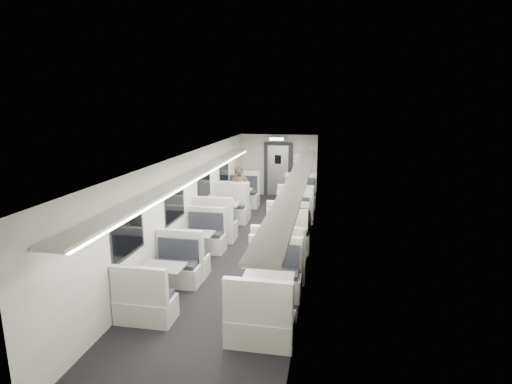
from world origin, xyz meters
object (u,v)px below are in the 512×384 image
at_px(booth_right_d, 268,296).
at_px(exit_sign, 277,139).
at_px(booth_right_a, 298,202).
at_px(booth_right_b, 291,226).
at_px(booth_right_c, 284,247).
at_px(booth_left_d, 163,283).
at_px(booth_left_c, 195,247).
at_px(booth_left_a, 237,201).
at_px(vestibule_door, 278,170).
at_px(booth_left_b, 223,216).
at_px(passenger, 240,193).

distance_m(booth_right_d, exit_sign, 8.88).
relative_size(booth_right_a, booth_right_b, 1.10).
xyz_separation_m(booth_right_c, booth_right_d, (0.00, -2.38, -0.02)).
bearing_deg(booth_left_d, booth_right_b, 62.58).
xyz_separation_m(booth_left_c, booth_right_a, (2.00, 4.50, 0.04)).
relative_size(booth_right_b, booth_right_c, 0.90).
bearing_deg(booth_left_a, vestibule_door, 69.95).
bearing_deg(booth_left_c, booth_left_b, 90.00).
distance_m(booth_right_d, vestibule_door, 9.19).
relative_size(booth_right_b, passenger, 1.17).
height_order(booth_left_a, vestibule_door, vestibule_door).
relative_size(booth_left_a, booth_right_a, 1.03).
relative_size(booth_left_c, exit_sign, 3.25).
xyz_separation_m(booth_left_b, booth_right_c, (2.00, -2.12, -0.01)).
bearing_deg(booth_right_b, booth_left_c, -134.85).
xyz_separation_m(booth_right_d, passenger, (-1.76, 5.64, 0.49)).
bearing_deg(passenger, booth_left_b, -111.78).
distance_m(vestibule_door, exit_sign, 1.33).
bearing_deg(booth_left_d, booth_right_a, 72.50).
height_order(booth_left_c, passenger, passenger).
xyz_separation_m(booth_left_d, vestibule_door, (1.00, 8.89, 0.69)).
height_order(booth_right_a, booth_right_c, booth_right_c).
distance_m(passenger, exit_sign, 3.39).
bearing_deg(booth_right_a, booth_right_c, -90.00).
bearing_deg(vestibule_door, passenger, -102.30).
distance_m(booth_left_b, booth_left_d, 4.28).
distance_m(booth_left_a, booth_right_d, 6.67).
distance_m(booth_left_d, vestibule_door, 8.97).
bearing_deg(booth_left_b, vestibule_door, 77.76).
distance_m(booth_left_b, vestibule_door, 4.76).
distance_m(booth_left_b, booth_left_c, 2.43).
height_order(booth_right_b, booth_right_c, booth_right_c).
relative_size(booth_right_a, booth_right_c, 0.99).
xyz_separation_m(booth_left_b, vestibule_door, (1.00, 4.61, 0.63)).
relative_size(booth_right_c, exit_sign, 3.61).
xyz_separation_m(booth_left_a, exit_sign, (1.00, 2.25, 1.87)).
bearing_deg(booth_right_c, booth_right_d, -90.00).
xyz_separation_m(booth_right_d, exit_sign, (-1.00, 8.62, 1.90)).
bearing_deg(booth_left_d, booth_left_c, 90.00).
xyz_separation_m(booth_left_b, passenger, (0.24, 1.14, 0.45)).
height_order(booth_right_c, exit_sign, exit_sign).
distance_m(booth_left_d, passenger, 5.45).
bearing_deg(booth_left_d, passenger, 87.42).
relative_size(booth_left_b, passenger, 1.33).
bearing_deg(booth_left_b, booth_left_d, -90.00).
bearing_deg(booth_left_c, passenger, 86.09).
distance_m(booth_left_c, booth_right_b, 2.84).
xyz_separation_m(booth_left_c, booth_right_d, (2.00, -2.07, 0.02)).
bearing_deg(vestibule_door, booth_left_a, -110.05).
bearing_deg(exit_sign, booth_left_a, -113.95).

